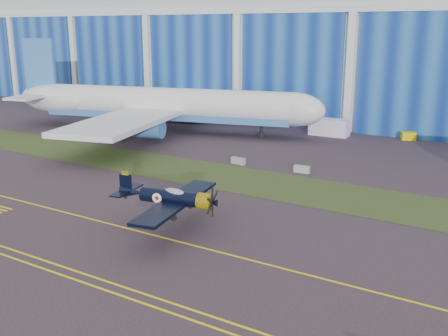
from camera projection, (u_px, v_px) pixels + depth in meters
The scene contains 13 objects.
ground at pixel (176, 216), 50.44m from camera, with size 260.00×260.00×0.00m, color #3A2C36.
grass_median at pixel (247, 181), 61.94m from camera, with size 260.00×10.00×0.02m, color #475128.
hangar at pixel (388, 41), 105.55m from camera, with size 220.00×45.70×30.00m.
taxiway_centreline at pixel (143, 232), 46.33m from camera, with size 200.00×0.20×0.02m, color yellow.
edge_line_near at pixel (58, 274), 38.53m from camera, with size 80.00×0.20×0.02m, color yellow.
edge_line_far at pixel (69, 269), 39.35m from camera, with size 80.00×0.20×0.02m, color yellow.
warbird at pixel (170, 197), 46.13m from camera, with size 12.83×14.57×3.80m.
jetliner at pixel (164, 69), 88.67m from camera, with size 72.90×66.17×21.53m.
shipping_container at pixel (329, 127), 87.50m from camera, with size 6.47×2.59×2.80m, color #E6CEFA.
tug at pixel (408, 136), 84.28m from camera, with size 2.17×1.35×1.26m, color #DCC300.
cart at pixel (67, 103), 121.32m from camera, with size 2.18×1.31×1.31m, color silver.
barrier_a at pixel (238, 161), 69.31m from camera, with size 2.00×0.60×0.90m, color gray.
barrier_b at pixel (302, 169), 65.25m from camera, with size 2.00×0.60×0.90m, color #8E9B94.
Camera 1 is at (28.87, -38.02, 17.55)m, focal length 42.00 mm.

